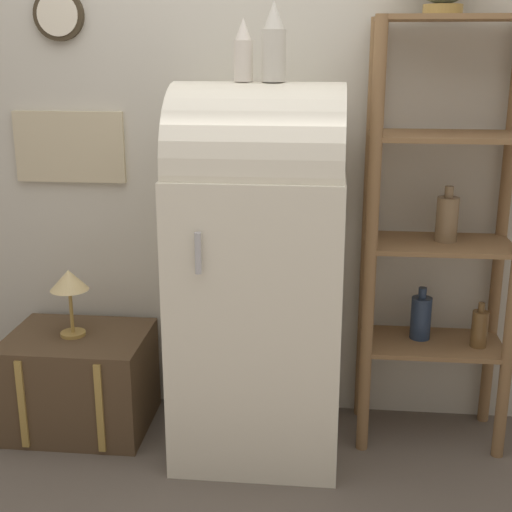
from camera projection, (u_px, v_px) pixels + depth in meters
The scene contains 8 objects.
ground_plane at pixel (253, 468), 2.95m from camera, with size 12.00×12.00×0.00m, color #60564C.
wall_back at pixel (266, 124), 3.12m from camera, with size 7.00×0.09×2.70m.
refrigerator at pixel (259, 266), 2.93m from camera, with size 0.68×0.69×1.55m.
suitcase_trunk at pixel (80, 381), 3.23m from camera, with size 0.61×0.49×0.45m.
shelf_unit at pixel (441, 225), 2.94m from camera, with size 0.62×0.35×1.79m.
vase_left at pixel (243, 52), 2.70m from camera, with size 0.07×0.07×0.23m.
vase_center at pixel (274, 44), 2.67m from camera, with size 0.09×0.09×0.29m.
desk_lamp at pixel (69, 284), 3.10m from camera, with size 0.17×0.17×0.30m.
Camera 1 is at (0.28, -2.57, 1.68)m, focal length 50.00 mm.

